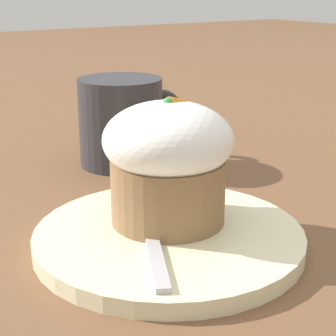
# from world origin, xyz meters

# --- Properties ---
(ground_plane) EXTENTS (4.00, 4.00, 0.00)m
(ground_plane) POSITION_xyz_m (0.00, 0.00, 0.00)
(ground_plane) COLOR brown
(dessert_plate) EXTENTS (0.21, 0.21, 0.01)m
(dessert_plate) POSITION_xyz_m (0.00, 0.00, 0.01)
(dessert_plate) COLOR beige
(dessert_plate) RESTS_ON ground_plane
(carrot_cake) EXTENTS (0.10, 0.10, 0.10)m
(carrot_cake) POSITION_xyz_m (0.01, 0.02, 0.06)
(carrot_cake) COLOR olive
(carrot_cake) RESTS_ON dessert_plate
(spoon) EXTENTS (0.07, 0.12, 0.01)m
(spoon) POSITION_xyz_m (-0.01, 0.00, 0.02)
(spoon) COLOR #B7B7BC
(spoon) RESTS_ON dessert_plate
(coffee_cup) EXTENTS (0.13, 0.09, 0.10)m
(coffee_cup) POSITION_xyz_m (0.07, 0.20, 0.05)
(coffee_cup) COLOR #2D2D33
(coffee_cup) RESTS_ON ground_plane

